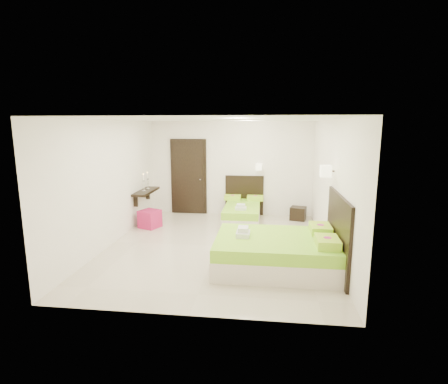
# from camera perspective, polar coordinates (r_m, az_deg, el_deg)

# --- Properties ---
(floor) EXTENTS (5.50, 5.50, 0.00)m
(floor) POSITION_cam_1_polar(r_m,az_deg,el_deg) (7.40, -1.06, -8.82)
(floor) COLOR beige
(floor) RESTS_ON ground
(bed_single) EXTENTS (1.07, 1.78, 1.47)m
(bed_single) POSITION_cam_1_polar(r_m,az_deg,el_deg) (9.14, 3.03, -3.21)
(bed_single) COLOR beige
(bed_single) RESTS_ON ground
(bed_double) EXTENTS (2.14, 1.81, 1.76)m
(bed_double) POSITION_cam_1_polar(r_m,az_deg,el_deg) (6.31, 9.27, -9.42)
(bed_double) COLOR beige
(bed_double) RESTS_ON ground
(nightstand) EXTENTS (0.47, 0.44, 0.35)m
(nightstand) POSITION_cam_1_polar(r_m,az_deg,el_deg) (9.54, 11.99, -3.45)
(nightstand) COLOR black
(nightstand) RESTS_ON ground
(ottoman) EXTENTS (0.56, 0.56, 0.43)m
(ottoman) POSITION_cam_1_polar(r_m,az_deg,el_deg) (8.84, -12.01, -4.31)
(ottoman) COLOR #A7164A
(ottoman) RESTS_ON ground
(door) EXTENTS (1.02, 0.15, 2.14)m
(door) POSITION_cam_1_polar(r_m,az_deg,el_deg) (9.95, -5.79, 2.45)
(door) COLOR black
(door) RESTS_ON ground
(console_shelf) EXTENTS (0.35, 1.20, 0.78)m
(console_shelf) POSITION_cam_1_polar(r_m,az_deg,el_deg) (9.19, -12.65, 0.07)
(console_shelf) COLOR black
(console_shelf) RESTS_ON ground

